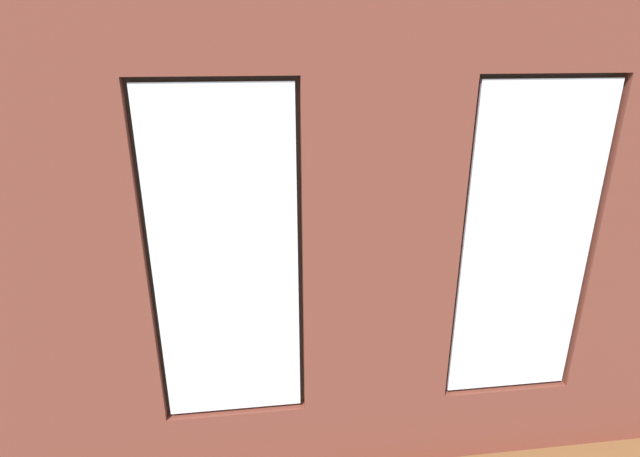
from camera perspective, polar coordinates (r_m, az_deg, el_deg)
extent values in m
cube|color=brown|center=(6.24, 0.66, -8.38)|extent=(6.61, 5.80, 0.10)
cube|color=brown|center=(3.23, 6.89, -2.81)|extent=(1.01, 0.16, 3.41)
cube|color=brown|center=(3.47, -31.73, -4.26)|extent=(1.56, 0.16, 3.41)
cube|color=brown|center=(4.31, 19.53, -19.49)|extent=(0.94, 0.16, 0.58)
cube|color=brown|center=(3.35, 25.69, 20.96)|extent=(0.94, 0.16, 0.60)
cube|color=white|center=(3.56, 22.50, -2.20)|extent=(0.88, 0.03, 2.17)
cube|color=#38281E|center=(3.61, 22.05, -1.83)|extent=(0.94, 0.04, 2.23)
cube|color=brown|center=(3.95, -9.18, -22.70)|extent=(0.94, 0.16, 0.58)
cube|color=brown|center=(2.88, -12.65, 22.72)|extent=(0.94, 0.16, 0.60)
cube|color=white|center=(3.12, -10.67, -4.11)|extent=(0.88, 0.03, 2.17)
cube|color=#38281E|center=(3.18, -10.62, -3.66)|extent=(0.94, 0.04, 2.23)
cube|color=olive|center=(3.92, 5.77, -17.83)|extent=(3.10, 0.24, 0.06)
cube|color=black|center=(3.26, 6.64, 0.35)|extent=(0.45, 0.03, 0.62)
cube|color=#A33875|center=(3.27, 6.57, 0.44)|extent=(0.39, 0.01, 0.56)
cube|color=white|center=(5.78, -29.51, 5.25)|extent=(0.10, 4.80, 3.41)
cube|color=black|center=(4.53, -7.32, -17.32)|extent=(1.86, 0.85, 0.42)
cube|color=black|center=(4.03, -7.55, -15.69)|extent=(1.86, 0.24, 0.38)
cube|color=black|center=(4.40, 3.52, -13.42)|extent=(0.22, 0.85, 0.24)
cube|color=black|center=(4.44, -18.48, -14.28)|extent=(0.22, 0.85, 0.24)
cube|color=#232326|center=(4.41, -2.72, -13.99)|extent=(0.65, 0.65, 0.12)
cube|color=#232326|center=(4.42, -12.23, -14.37)|extent=(0.65, 0.65, 0.12)
cube|color=black|center=(6.58, 20.91, -5.66)|extent=(0.95, 1.86, 0.42)
cube|color=black|center=(6.60, 23.78, -2.21)|extent=(0.34, 1.83, 0.38)
cube|color=black|center=(7.09, 18.02, -0.65)|extent=(0.86, 0.27, 0.24)
cube|color=black|center=(5.87, 25.21, -6.26)|extent=(0.86, 0.27, 0.24)
cube|color=#232326|center=(6.72, 19.45, -2.38)|extent=(0.68, 0.67, 0.12)
cube|color=#232326|center=(6.19, 22.50, -4.82)|extent=(0.68, 0.67, 0.12)
cube|color=olive|center=(6.27, -3.41, -3.51)|extent=(1.53, 0.81, 0.04)
cube|color=olive|center=(6.74, 2.43, -3.69)|extent=(0.07, 0.07, 0.39)
cube|color=olive|center=(6.67, -9.66, -4.27)|extent=(0.07, 0.07, 0.39)
cube|color=olive|center=(6.14, 3.49, -6.32)|extent=(0.07, 0.07, 0.39)
cube|color=olive|center=(6.06, -9.86, -7.01)|extent=(0.07, 0.07, 0.39)
cylinder|color=#4C4C51|center=(6.41, 0.25, -2.19)|extent=(0.09, 0.09, 0.11)
cylinder|color=brown|center=(6.13, -7.64, -3.64)|extent=(0.10, 0.10, 0.08)
sphere|color=#1E5B28|center=(6.09, -7.69, -2.80)|extent=(0.12, 0.12, 0.12)
cube|color=#B2B2B7|center=(6.15, -2.27, -3.65)|extent=(0.17, 0.06, 0.02)
cube|color=#59595B|center=(6.34, -5.21, -2.96)|extent=(0.13, 0.17, 0.02)
cube|color=black|center=(6.53, -23.52, -5.70)|extent=(1.08, 0.42, 0.54)
cube|color=black|center=(6.41, -23.89, -3.33)|extent=(0.40, 0.20, 0.05)
cube|color=black|center=(6.39, -23.96, -2.88)|extent=(0.06, 0.04, 0.06)
cube|color=black|center=(6.29, -24.34, -0.47)|extent=(0.92, 0.04, 0.52)
cube|color=black|center=(6.31, -24.29, -0.40)|extent=(0.87, 0.01, 0.47)
cylinder|color=olive|center=(7.76, -7.48, -0.92)|extent=(0.51, 0.51, 0.28)
ellipsoid|color=white|center=(7.64, -7.60, 1.43)|extent=(1.13, 1.13, 0.45)
ellipsoid|color=navy|center=(7.61, -8.28, 2.21)|extent=(0.44, 0.44, 0.18)
cylinder|color=brown|center=(7.94, -18.34, -1.24)|extent=(0.29, 0.29, 0.31)
cylinder|color=brown|center=(7.87, -18.51, 0.14)|extent=(0.04, 0.04, 0.10)
ellipsoid|color=#337F38|center=(7.81, -18.67, 1.44)|extent=(0.46, 0.46, 0.28)
cylinder|color=beige|center=(8.45, 15.57, 0.51)|extent=(0.33, 0.33, 0.34)
cylinder|color=brown|center=(8.38, 15.71, 1.87)|extent=(0.05, 0.05, 0.09)
ellipsoid|color=#286B2D|center=(8.29, 15.91, 3.84)|extent=(0.70, 0.70, 0.51)
cylinder|color=brown|center=(7.60, 13.87, -2.12)|extent=(0.21, 0.21, 0.21)
cylinder|color=brown|center=(7.54, 13.98, -0.94)|extent=(0.03, 0.03, 0.12)
ellipsoid|color=#337F38|center=(7.45, 14.15, 0.91)|extent=(0.50, 0.50, 0.40)
cylinder|color=#47423D|center=(6.76, 9.07, -4.94)|extent=(0.17, 0.17, 0.17)
cylinder|color=brown|center=(6.70, 9.13, -3.99)|extent=(0.03, 0.03, 0.08)
ellipsoid|color=#1E5B28|center=(6.65, 9.19, -2.89)|extent=(0.31, 0.31, 0.21)
cylinder|color=beige|center=(5.58, -20.54, -10.83)|extent=(0.41, 0.41, 0.38)
cylinder|color=brown|center=(5.45, -20.89, -8.43)|extent=(0.06, 0.06, 0.15)
ellipsoid|color=#1E5B28|center=(5.23, -21.61, -3.50)|extent=(0.94, 0.94, 0.88)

